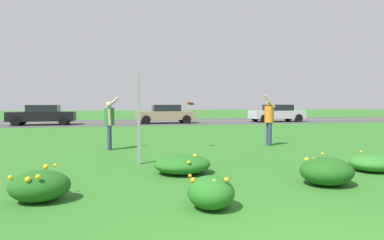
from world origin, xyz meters
TOP-DOWN VIEW (x-y plane):
  - ground_plane at (0.00, 12.90)m, footprint 120.00×120.00m
  - highway_strip at (0.00, 25.81)m, footprint 120.00×9.66m
  - highway_center_stripe at (0.00, 25.81)m, footprint 120.00×0.16m
  - daylily_clump_front_center at (-0.43, 4.82)m, footprint 1.28×1.12m
  - daylily_clump_front_right at (-0.52, 2.25)m, footprint 0.71×0.78m
  - daylily_clump_mid_left at (3.95, 4.07)m, footprint 1.09×0.99m
  - daylily_clump_mid_center at (2.08, 3.15)m, footprint 1.03×0.93m
  - daylily_clump_near_camera at (-3.10, 3.23)m, footprint 0.96×0.85m
  - sign_post_near_path at (-1.30, 6.25)m, footprint 0.07×0.10m
  - person_thrower_green_shirt at (-2.07, 9.17)m, footprint 0.49×0.49m
  - person_catcher_orange_shirt at (3.72, 9.02)m, footprint 0.47×0.49m
  - frisbee_red at (0.69, 8.90)m, footprint 0.26×0.24m
  - car_silver_leftmost at (11.57, 23.63)m, footprint 4.50×2.00m
  - car_tan_center_left at (2.02, 23.63)m, footprint 4.50×2.00m
  - car_black_center_right at (-6.94, 23.63)m, footprint 4.50×2.00m

SIDE VIEW (x-z plane):
  - ground_plane at x=0.00m, z-range 0.00..0.00m
  - highway_strip at x=0.00m, z-range 0.00..0.01m
  - highway_center_stripe at x=0.00m, z-range 0.01..0.01m
  - daylily_clump_mid_left at x=3.95m, z-range -0.02..0.41m
  - daylily_clump_front_center at x=-0.43m, z-range -0.01..0.44m
  - daylily_clump_front_right at x=-0.52m, z-range -0.01..0.51m
  - daylily_clump_near_camera at x=-3.10m, z-range -0.02..0.53m
  - daylily_clump_mid_center at x=2.08m, z-range -0.01..0.55m
  - car_silver_leftmost at x=11.57m, z-range 0.01..1.46m
  - car_tan_center_left at x=2.02m, z-range 0.01..1.46m
  - car_black_center_right at x=-6.94m, z-range 0.01..1.46m
  - person_thrower_green_shirt at x=-2.07m, z-range 0.08..1.89m
  - person_catcher_orange_shirt at x=3.72m, z-range 0.06..1.97m
  - sign_post_near_path at x=-1.30m, z-range 0.00..2.50m
  - frisbee_red at x=0.69m, z-range 1.49..1.64m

